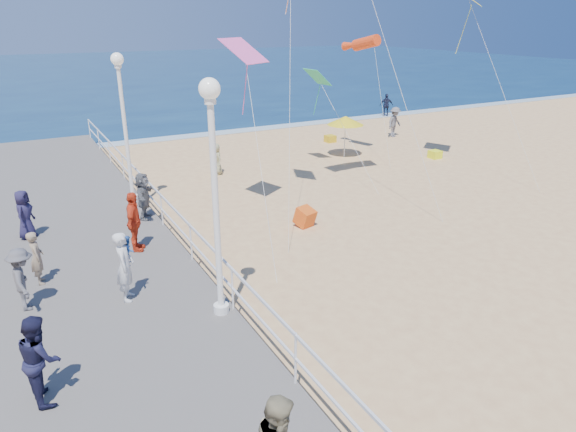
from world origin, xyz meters
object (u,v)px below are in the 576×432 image
spectator_7 (40,358)px  beach_walker_c (216,159)px  lamp_post_far (123,113)px  woman_holding_toddler (125,266)px  beach_umbrella (346,120)px  lamp_post_mid (214,178)px  spectator_2 (23,279)px  spectator_5 (144,196)px  spectator_6 (37,258)px  spectator_3 (134,222)px  beach_chair_right (435,154)px  beach_walker_b (386,105)px  beach_walker_a (395,122)px  spectator_4 (25,214)px  box_kite (305,219)px  beach_chair_left (330,139)px  toddler_held (128,250)px

spectator_7 → beach_walker_c: (8.33, 13.18, -0.51)m
lamp_post_far → beach_walker_c: size_ratio=3.66×
woman_holding_toddler → beach_umbrella: 16.77m
lamp_post_far → lamp_post_mid: bearing=-90.0°
spectator_2 → spectator_7: spectator_7 is taller
spectator_5 → spectator_6: (-3.52, -3.31, -0.09)m
spectator_6 → beach_walker_c: 11.67m
spectator_3 → beach_chair_right: (16.46, 4.98, -1.10)m
spectator_5 → beach_walker_b: 24.83m
spectator_5 → beach_walker_a: 18.65m
lamp_post_far → beach_chair_right: lamp_post_far is taller
spectator_4 → beach_umbrella: 16.01m
spectator_7 → spectator_6: bearing=-10.5°
spectator_7 → spectator_5: bearing=-32.6°
box_kite → beach_chair_right: (10.69, 4.91, -0.10)m
beach_walker_b → beach_chair_left: size_ratio=3.03×
lamp_post_mid → beach_walker_c: (4.50, 11.99, -2.93)m
beach_walker_b → spectator_2: bearing=62.6°
lamp_post_mid → woman_holding_toddler: (-1.76, 1.66, -2.39)m
beach_walker_b → beach_umbrella: (-9.38, -8.31, 1.08)m
lamp_post_far → spectator_3: (-0.92, -4.61, -2.37)m
spectator_7 → beach_walker_b: spectator_7 is taller
spectator_4 → spectator_6: 3.38m
woman_holding_toddler → beach_chair_left: (14.53, 13.44, -1.07)m
spectator_7 → lamp_post_mid: bearing=-80.2°
spectator_6 → spectator_7: size_ratio=0.85×
beach_chair_right → toddler_held: bearing=-156.2°
beach_walker_b → toddler_held: bearing=66.2°
lamp_post_mid → spectator_3: lamp_post_mid is taller
spectator_4 → beach_walker_c: spectator_4 is taller
spectator_2 → spectator_6: (0.37, 1.24, -0.05)m
spectator_5 → beach_chair_right: spectator_5 is taller
lamp_post_mid → spectator_7: lamp_post_mid is taller
lamp_post_far → spectator_7: size_ratio=3.17×
spectator_3 → beach_umbrella: spectator_3 is taller
spectator_6 → beach_walker_c: size_ratio=0.98×
woman_holding_toddler → beach_walker_a: 22.71m
woman_holding_toddler → beach_walker_a: woman_holding_toddler is taller
beach_walker_a → beach_walker_b: size_ratio=1.09×
spectator_4 → beach_umbrella: size_ratio=0.72×
lamp_post_mid → box_kite: 7.39m
spectator_4 → beach_walker_c: size_ratio=1.06×
lamp_post_far → spectator_5: bearing=-91.4°
lamp_post_mid → beach_walker_b: (20.92, 20.17, -2.83)m
woman_holding_toddler → spectator_7: 3.52m
toddler_held → box_kite: toddler_held is taller
beach_walker_a → woman_holding_toddler: bearing=-164.8°
spectator_2 → spectator_3: bearing=-56.1°
beach_walker_b → beach_chair_right: beach_walker_b is taller
woman_holding_toddler → spectator_6: woman_holding_toddler is taller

